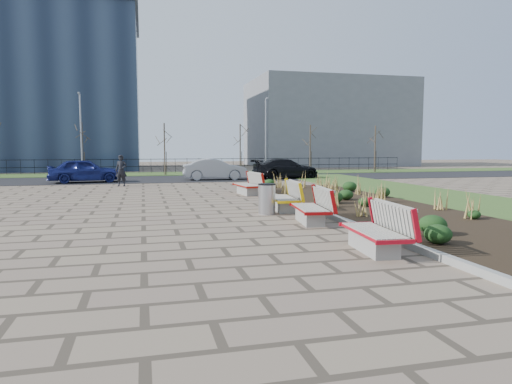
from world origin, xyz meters
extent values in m
plane|color=#766651|center=(0.00, 0.00, 0.00)|extent=(120.00, 120.00, 0.00)
cube|color=black|center=(6.25, 5.00, 0.05)|extent=(4.50, 18.00, 0.10)
cube|color=gray|center=(3.92, 5.00, 0.07)|extent=(0.16, 18.00, 0.15)
cube|color=#33511E|center=(11.00, 5.00, 0.02)|extent=(5.00, 38.00, 0.04)
cube|color=#33511E|center=(0.00, 28.00, 0.02)|extent=(80.00, 5.00, 0.04)
cube|color=black|center=(0.00, 22.00, 0.01)|extent=(80.00, 7.00, 0.02)
cylinder|color=#B2B2B7|center=(2.26, 4.59, 0.49)|extent=(0.55, 0.55, 0.98)
imported|color=black|center=(-2.84, 16.88, 0.88)|extent=(0.73, 0.58, 1.76)
imported|color=navy|center=(-5.12, 20.04, 0.75)|extent=(4.46, 2.22, 1.46)
imported|color=gray|center=(3.00, 20.46, 0.72)|extent=(4.28, 1.59, 1.40)
imported|color=black|center=(7.98, 20.58, 0.70)|extent=(4.85, 2.40, 1.36)
cube|color=slate|center=(20.00, 42.00, 5.00)|extent=(18.00, 12.00, 10.00)
camera|label=1|loc=(-1.64, -9.68, 2.19)|focal=32.00mm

